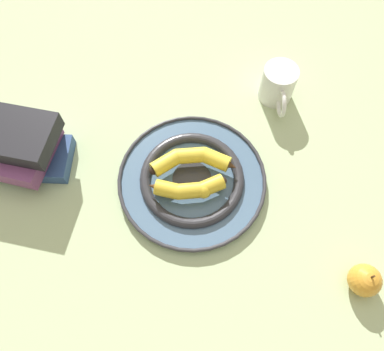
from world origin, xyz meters
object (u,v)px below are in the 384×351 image
(decorative_bowl, at_px, (192,179))
(book_stack, at_px, (19,147))
(banana_b, at_px, (192,159))
(banana_a, at_px, (188,189))
(coffee_mug, at_px, (278,84))
(apple, at_px, (364,280))

(decorative_bowl, height_order, book_stack, book_stack)
(banana_b, bearing_deg, decorative_bowl, 83.65)
(banana_a, xyz_separation_m, book_stack, (-0.05, 0.39, 0.01))
(banana_b, height_order, book_stack, book_stack)
(banana_a, bearing_deg, coffee_mug, 46.43)
(decorative_bowl, height_order, banana_b, banana_b)
(decorative_bowl, bearing_deg, coffee_mug, -20.20)
(apple, bearing_deg, banana_b, 73.52)
(book_stack, distance_m, coffee_mug, 0.63)
(coffee_mug, bearing_deg, decorative_bowl, -43.61)
(banana_a, xyz_separation_m, apple, (-0.05, -0.40, -0.02))
(banana_a, bearing_deg, decorative_bowl, 71.94)
(banana_a, height_order, book_stack, book_stack)
(coffee_mug, relative_size, apple, 1.70)
(book_stack, relative_size, apple, 2.86)
(book_stack, xyz_separation_m, coffee_mug, (0.39, -0.50, -0.01))
(book_stack, bearing_deg, banana_b, -177.94)
(decorative_bowl, distance_m, banana_b, 0.05)
(banana_a, relative_size, banana_b, 0.87)
(decorative_bowl, relative_size, apple, 4.40)
(apple, bearing_deg, book_stack, 89.55)
(banana_b, bearing_deg, coffee_mug, -139.85)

